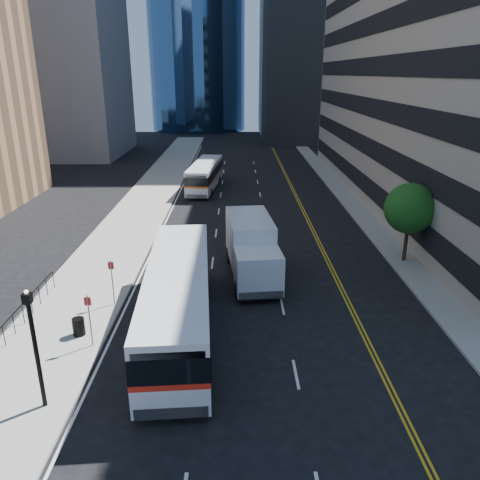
{
  "coord_description": "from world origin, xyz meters",
  "views": [
    {
      "loc": [
        -1.94,
        -20.21,
        11.69
      ],
      "look_at": [
        -1.73,
        4.59,
        2.8
      ],
      "focal_mm": 35.0,
      "sensor_mm": 36.0,
      "label": 1
    }
  ],
  "objects_px": {
    "lamp_post": "(35,345)",
    "bus_front": "(178,298)",
    "trash_can": "(79,327)",
    "bus_rear": "(205,175)",
    "box_truck": "(252,248)",
    "street_tree": "(410,209)"
  },
  "relations": [
    {
      "from": "lamp_post",
      "to": "bus_front",
      "type": "xyz_separation_m",
      "value": [
        4.36,
        5.37,
        -0.91
      ]
    },
    {
      "from": "lamp_post",
      "to": "trash_can",
      "type": "relative_size",
      "value": 5.46
    },
    {
      "from": "bus_rear",
      "to": "trash_can",
      "type": "distance_m",
      "value": 30.08
    },
    {
      "from": "lamp_post",
      "to": "bus_front",
      "type": "relative_size",
      "value": 0.35
    },
    {
      "from": "bus_rear",
      "to": "trash_can",
      "type": "height_order",
      "value": "bus_rear"
    },
    {
      "from": "bus_front",
      "to": "box_truck",
      "type": "height_order",
      "value": "box_truck"
    },
    {
      "from": "bus_front",
      "to": "trash_can",
      "type": "relative_size",
      "value": 15.59
    },
    {
      "from": "lamp_post",
      "to": "bus_rear",
      "type": "height_order",
      "value": "lamp_post"
    },
    {
      "from": "box_truck",
      "to": "trash_can",
      "type": "height_order",
      "value": "box_truck"
    },
    {
      "from": "street_tree",
      "to": "trash_can",
      "type": "bearing_deg",
      "value": -153.62
    },
    {
      "from": "box_truck",
      "to": "lamp_post",
      "type": "bearing_deg",
      "value": -129.98
    },
    {
      "from": "lamp_post",
      "to": "bus_front",
      "type": "distance_m",
      "value": 6.98
    },
    {
      "from": "lamp_post",
      "to": "trash_can",
      "type": "bearing_deg",
      "value": 93.28
    },
    {
      "from": "street_tree",
      "to": "bus_rear",
      "type": "distance_m",
      "value": 25.23
    },
    {
      "from": "box_truck",
      "to": "trash_can",
      "type": "distance_m",
      "value": 10.81
    },
    {
      "from": "lamp_post",
      "to": "box_truck",
      "type": "height_order",
      "value": "lamp_post"
    },
    {
      "from": "bus_front",
      "to": "bus_rear",
      "type": "relative_size",
      "value": 1.2
    },
    {
      "from": "street_tree",
      "to": "trash_can",
      "type": "xyz_separation_m",
      "value": [
        -18.28,
        -9.07,
        -3.07
      ]
    },
    {
      "from": "bus_front",
      "to": "trash_can",
      "type": "distance_m",
      "value": 4.83
    },
    {
      "from": "lamp_post",
      "to": "trash_can",
      "type": "xyz_separation_m",
      "value": [
        -0.28,
        4.93,
        -2.16
      ]
    },
    {
      "from": "bus_rear",
      "to": "lamp_post",
      "type": "bearing_deg",
      "value": -90.46
    },
    {
      "from": "bus_rear",
      "to": "bus_front",
      "type": "bearing_deg",
      "value": -83.11
    }
  ]
}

